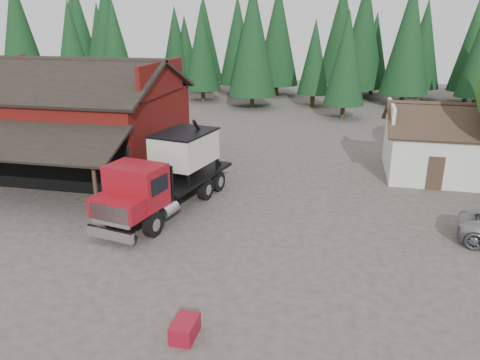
# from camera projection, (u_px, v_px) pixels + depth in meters

# --- Properties ---
(ground) EXTENTS (120.00, 120.00, 0.00)m
(ground) POSITION_uv_depth(u_px,v_px,m) (192.00, 247.00, 20.43)
(ground) COLOR #463C37
(ground) RESTS_ON ground
(red_barn) EXTENTS (12.80, 13.63, 7.18)m
(red_barn) POSITION_uv_depth(u_px,v_px,m) (79.00, 127.00, 30.95)
(red_barn) COLOR #611510
(red_barn) RESTS_ON ground
(farmhouse) EXTENTS (8.60, 6.42, 4.65)m
(farmhouse) POSITION_uv_depth(u_px,v_px,m) (454.00, 150.00, 29.22)
(farmhouse) COLOR silver
(farmhouse) RESTS_ON ground
(conifer_backdrop) EXTENTS (76.00, 16.00, 16.00)m
(conifer_backdrop) POSITION_uv_depth(u_px,v_px,m) (295.00, 98.00, 59.19)
(conifer_backdrop) COLOR black
(conifer_backdrop) RESTS_ON ground
(near_pine_a) EXTENTS (4.40, 4.40, 11.40)m
(near_pine_a) POSITION_uv_depth(u_px,v_px,m) (72.00, 50.00, 48.70)
(near_pine_a) COLOR #382619
(near_pine_a) RESTS_ON ground
(near_pine_b) EXTENTS (3.96, 3.96, 10.40)m
(near_pine_b) POSITION_uv_depth(u_px,v_px,m) (346.00, 58.00, 44.96)
(near_pine_b) COLOR #382619
(near_pine_b) RESTS_ON ground
(near_pine_d) EXTENTS (5.28, 5.28, 13.40)m
(near_pine_d) POSITION_uv_depth(u_px,v_px,m) (253.00, 39.00, 50.21)
(near_pine_d) COLOR #382619
(near_pine_d) RESTS_ON ground
(feed_truck) EXTENTS (4.48, 9.98, 4.36)m
(feed_truck) POSITION_uv_depth(u_px,v_px,m) (169.00, 171.00, 23.99)
(feed_truck) COLOR black
(feed_truck) RESTS_ON ground
(equip_box) EXTENTS (0.72, 1.11, 0.60)m
(equip_box) POSITION_uv_depth(u_px,v_px,m) (185.00, 329.00, 14.57)
(equip_box) COLOR maroon
(equip_box) RESTS_ON ground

